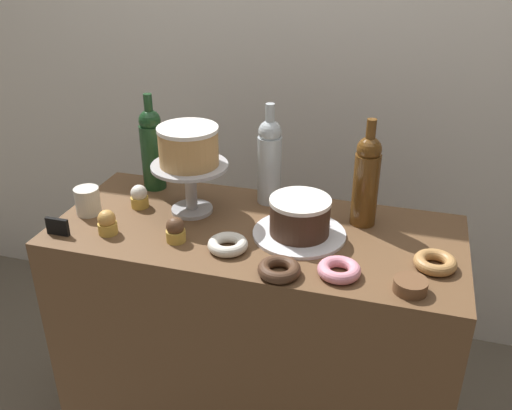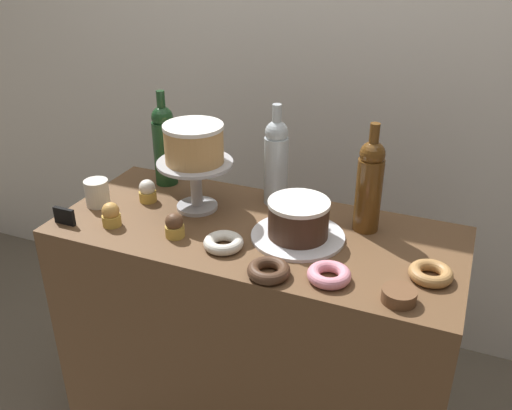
# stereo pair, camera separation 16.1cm
# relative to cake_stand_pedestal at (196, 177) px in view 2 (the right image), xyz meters

# --- Properties ---
(back_wall) EXTENTS (6.00, 0.05, 2.60)m
(back_wall) POSITION_rel_cake_stand_pedestal_xyz_m (0.22, 0.78, 0.30)
(back_wall) COLOR silver
(back_wall) RESTS_ON ground_plane
(display_counter) EXTENTS (1.20, 0.53, 0.89)m
(display_counter) POSITION_rel_cake_stand_pedestal_xyz_m (0.22, -0.05, -0.55)
(display_counter) COLOR brown
(display_counter) RESTS_ON ground_plane
(cake_stand_pedestal) EXTENTS (0.23, 0.23, 0.16)m
(cake_stand_pedestal) POSITION_rel_cake_stand_pedestal_xyz_m (0.00, 0.00, 0.00)
(cake_stand_pedestal) COLOR #B2B2B7
(cake_stand_pedestal) RESTS_ON display_counter
(white_layer_cake) EXTENTS (0.18, 0.18, 0.12)m
(white_layer_cake) POSITION_rel_cake_stand_pedestal_xyz_m (0.00, 0.00, 0.11)
(white_layer_cake) COLOR tan
(white_layer_cake) RESTS_ON cake_stand_pedestal
(silver_serving_platter) EXTENTS (0.27, 0.27, 0.01)m
(silver_serving_platter) POSITION_rel_cake_stand_pedestal_xyz_m (0.35, -0.05, -0.10)
(silver_serving_platter) COLOR white
(silver_serving_platter) RESTS_ON display_counter
(chocolate_round_cake) EXTENTS (0.18, 0.18, 0.11)m
(chocolate_round_cake) POSITION_rel_cake_stand_pedestal_xyz_m (0.35, -0.05, -0.04)
(chocolate_round_cake) COLOR #3D2619
(chocolate_round_cake) RESTS_ON silver_serving_platter
(wine_bottle_clear) EXTENTS (0.08, 0.08, 0.33)m
(wine_bottle_clear) POSITION_rel_cake_stand_pedestal_xyz_m (0.21, 0.14, 0.04)
(wine_bottle_clear) COLOR #B2BCC1
(wine_bottle_clear) RESTS_ON display_counter
(wine_bottle_amber) EXTENTS (0.08, 0.08, 0.33)m
(wine_bottle_amber) POSITION_rel_cake_stand_pedestal_xyz_m (0.52, 0.07, 0.04)
(wine_bottle_amber) COLOR #5B3814
(wine_bottle_amber) RESTS_ON display_counter
(wine_bottle_green) EXTENTS (0.08, 0.08, 0.33)m
(wine_bottle_green) POSITION_rel_cake_stand_pedestal_xyz_m (-0.19, 0.13, 0.04)
(wine_bottle_green) COLOR #193D1E
(wine_bottle_green) RESTS_ON display_counter
(cupcake_chocolate) EXTENTS (0.06, 0.06, 0.07)m
(cupcake_chocolate) POSITION_rel_cake_stand_pedestal_xyz_m (0.03, -0.18, -0.07)
(cupcake_chocolate) COLOR gold
(cupcake_chocolate) RESTS_ON display_counter
(cupcake_vanilla) EXTENTS (0.06, 0.06, 0.07)m
(cupcake_vanilla) POSITION_rel_cake_stand_pedestal_xyz_m (-0.17, -0.02, -0.07)
(cupcake_vanilla) COLOR gold
(cupcake_vanilla) RESTS_ON display_counter
(cupcake_caramel) EXTENTS (0.06, 0.06, 0.07)m
(cupcake_caramel) POSITION_rel_cake_stand_pedestal_xyz_m (-0.18, -0.20, -0.07)
(cupcake_caramel) COLOR gold
(cupcake_caramel) RESTS_ON display_counter
(donut_maple) EXTENTS (0.11, 0.11, 0.03)m
(donut_maple) POSITION_rel_cake_stand_pedestal_xyz_m (0.73, -0.12, -0.09)
(donut_maple) COLOR #B27F47
(donut_maple) RESTS_ON display_counter
(donut_sugar) EXTENTS (0.11, 0.11, 0.03)m
(donut_sugar) POSITION_rel_cake_stand_pedestal_xyz_m (0.18, -0.19, -0.09)
(donut_sugar) COLOR silver
(donut_sugar) RESTS_ON display_counter
(donut_pink) EXTENTS (0.11, 0.11, 0.03)m
(donut_pink) POSITION_rel_cake_stand_pedestal_xyz_m (0.50, -0.23, -0.09)
(donut_pink) COLOR pink
(donut_pink) RESTS_ON display_counter
(donut_chocolate) EXTENTS (0.11, 0.11, 0.03)m
(donut_chocolate) POSITION_rel_cake_stand_pedestal_xyz_m (0.35, -0.27, -0.09)
(donut_chocolate) COLOR #472D1E
(donut_chocolate) RESTS_ON display_counter
(cookie_stack) EXTENTS (0.08, 0.08, 0.03)m
(cookie_stack) POSITION_rel_cake_stand_pedestal_xyz_m (0.67, -0.25, -0.09)
(cookie_stack) COLOR brown
(cookie_stack) RESTS_ON display_counter
(price_sign_chalkboard) EXTENTS (0.07, 0.01, 0.05)m
(price_sign_chalkboard) POSITION_rel_cake_stand_pedestal_xyz_m (-0.32, -0.24, -0.08)
(price_sign_chalkboard) COLOR black
(price_sign_chalkboard) RESTS_ON display_counter
(coffee_cup_ceramic) EXTENTS (0.08, 0.08, 0.08)m
(coffee_cup_ceramic) POSITION_rel_cake_stand_pedestal_xyz_m (-0.30, -0.10, -0.07)
(coffee_cup_ceramic) COLOR silver
(coffee_cup_ceramic) RESTS_ON display_counter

